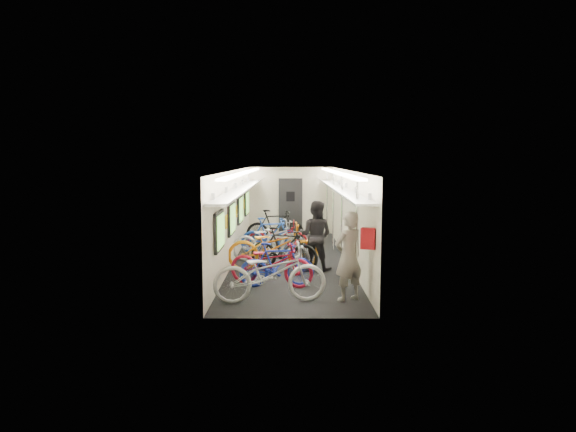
{
  "coord_description": "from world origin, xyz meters",
  "views": [
    {
      "loc": [
        -0.03,
        -13.46,
        2.7
      ],
      "look_at": [
        -0.08,
        0.39,
        1.15
      ],
      "focal_mm": 32.0,
      "sensor_mm": 36.0,
      "label": 1
    }
  ],
  "objects_px": {
    "passenger_near": "(349,256)",
    "backpack": "(368,239)",
    "passenger_mid": "(316,235)",
    "bicycle_0": "(270,273)",
    "bicycle_1": "(277,265)"
  },
  "relations": [
    {
      "from": "bicycle_0",
      "to": "backpack",
      "type": "height_order",
      "value": "backpack"
    },
    {
      "from": "bicycle_1",
      "to": "passenger_near",
      "type": "distance_m",
      "value": 1.77
    },
    {
      "from": "bicycle_1",
      "to": "backpack",
      "type": "xyz_separation_m",
      "value": [
        1.68,
        -1.56,
        0.8
      ]
    },
    {
      "from": "passenger_mid",
      "to": "backpack",
      "type": "height_order",
      "value": "passenger_mid"
    },
    {
      "from": "bicycle_1",
      "to": "passenger_near",
      "type": "height_order",
      "value": "passenger_near"
    },
    {
      "from": "bicycle_0",
      "to": "bicycle_1",
      "type": "bearing_deg",
      "value": -12.86
    },
    {
      "from": "bicycle_1",
      "to": "bicycle_0",
      "type": "bearing_deg",
      "value": 168.15
    },
    {
      "from": "bicycle_0",
      "to": "bicycle_1",
      "type": "height_order",
      "value": "bicycle_0"
    },
    {
      "from": "passenger_mid",
      "to": "bicycle_1",
      "type": "bearing_deg",
      "value": 83.27
    },
    {
      "from": "passenger_near",
      "to": "passenger_mid",
      "type": "height_order",
      "value": "passenger_near"
    },
    {
      "from": "backpack",
      "to": "bicycle_1",
      "type": "bearing_deg",
      "value": 156.78
    },
    {
      "from": "passenger_near",
      "to": "backpack",
      "type": "xyz_separation_m",
      "value": [
        0.29,
        -0.52,
        0.42
      ]
    },
    {
      "from": "passenger_mid",
      "to": "backpack",
      "type": "distance_m",
      "value": 3.36
    },
    {
      "from": "bicycle_1",
      "to": "passenger_near",
      "type": "relative_size",
      "value": 0.93
    },
    {
      "from": "bicycle_0",
      "to": "passenger_mid",
      "type": "xyz_separation_m",
      "value": [
        1.0,
        2.87,
        0.29
      ]
    }
  ]
}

